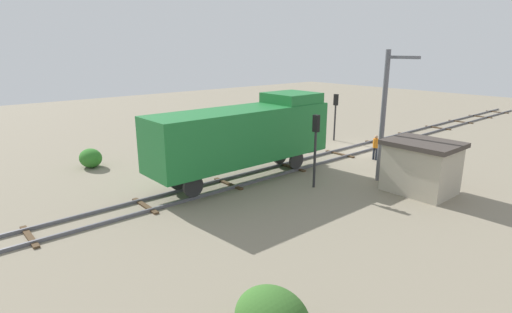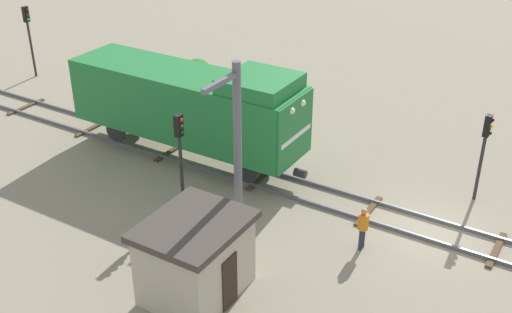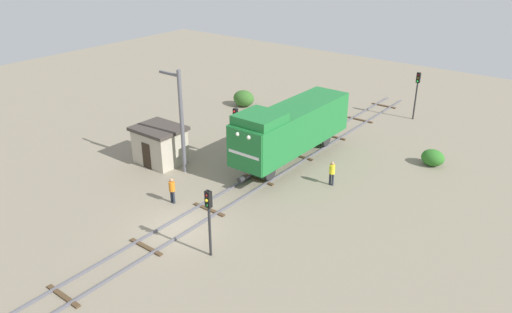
% 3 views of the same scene
% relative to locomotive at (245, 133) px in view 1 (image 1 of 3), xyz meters
% --- Properties ---
extents(ground_plane, '(90.00, 90.00, 0.00)m').
position_rel_locomotive_xyz_m(ground_plane, '(0.00, -11.22, -2.77)').
color(ground_plane, gray).
extents(railway_track, '(2.40, 59.76, 0.16)m').
position_rel_locomotive_xyz_m(railway_track, '(0.00, -11.22, -2.70)').
color(railway_track, '#595960').
rests_on(railway_track, ground).
extents(locomotive, '(2.90, 11.60, 4.60)m').
position_rel_locomotive_xyz_m(locomotive, '(0.00, 0.00, 0.00)').
color(locomotive, '#1E7233').
rests_on(locomotive, railway_track).
extents(traffic_signal_near, '(0.32, 0.34, 3.80)m').
position_rel_locomotive_xyz_m(traffic_signal_near, '(3.20, -12.08, -0.12)').
color(traffic_signal_near, '#262628').
rests_on(traffic_signal_near, ground).
extents(traffic_signal_mid, '(0.32, 0.34, 3.99)m').
position_rel_locomotive_xyz_m(traffic_signal_mid, '(-3.40, -2.08, 0.01)').
color(traffic_signal_mid, '#262628').
rests_on(traffic_signal_mid, ground).
extents(worker_near_track, '(0.38, 0.38, 1.70)m').
position_rel_locomotive_xyz_m(worker_near_track, '(-2.40, -9.44, -1.78)').
color(worker_near_track, '#262B38').
rests_on(worker_near_track, ground).
extents(worker_by_signal, '(0.38, 0.38, 1.70)m').
position_rel_locomotive_xyz_m(worker_by_signal, '(4.20, -1.29, -1.78)').
color(worker_by_signal, '#262B38').
rests_on(worker_by_signal, ground).
extents(catenary_mast, '(1.94, 0.28, 7.30)m').
position_rel_locomotive_xyz_m(catenary_mast, '(-5.07, -5.80, 1.12)').
color(catenary_mast, '#595960').
rests_on(catenary_mast, ground).
extents(relay_hut, '(3.50, 2.90, 2.74)m').
position_rel_locomotive_xyz_m(relay_hut, '(-7.50, -5.75, -1.38)').
color(relay_hut, '#B2A893').
rests_on(relay_hut, ground).
extents(bush_near, '(1.65, 1.35, 1.20)m').
position_rel_locomotive_xyz_m(bush_near, '(8.43, 5.84, -2.17)').
color(bush_near, '#2F7126').
rests_on(bush_near, ground).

